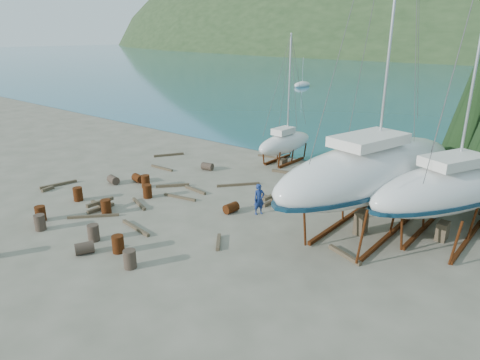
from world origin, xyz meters
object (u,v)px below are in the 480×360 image
Objects in this scene: large_sailboat_near at (371,170)px; large_sailboat_far at (453,186)px; worker at (259,199)px; small_sailboat_shore at (285,142)px.

large_sailboat_far is (3.58, 1.86, -0.57)m from large_sailboat_near.
large_sailboat_near is 11.31× the size of worker.
worker is at bearing -61.43° from small_sailboat_shore.
large_sailboat_near is at bearing -42.19° from worker.
large_sailboat_near is at bearing -128.70° from large_sailboat_far.
small_sailboat_shore is 11.07m from worker.
small_sailboat_shore reaches higher than worker.
worker is (-9.32, -3.93, -1.87)m from large_sailboat_far.
large_sailboat_far is 10.29m from worker.
large_sailboat_near is at bearing -34.13° from small_sailboat_shore.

